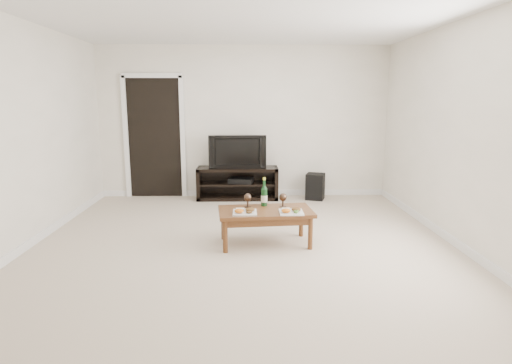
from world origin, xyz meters
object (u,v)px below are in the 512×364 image
object	(u,v)px
television	(237,151)
subwoofer	(315,186)
coffee_table	(265,227)
media_console	(238,183)

from	to	relation	value
television	subwoofer	world-z (taller)	television
coffee_table	subwoofer	bearing A→B (deg)	67.17
media_console	subwoofer	xyz separation A→B (m)	(1.34, -0.07, -0.05)
subwoofer	coffee_table	size ratio (longest dim) A/B	0.41
subwoofer	television	bearing A→B (deg)	-165.07
media_console	television	xyz separation A→B (m)	(0.00, 0.00, 0.55)
media_console	coffee_table	distance (m)	2.39
television	coffee_table	distance (m)	2.46
media_console	coffee_table	world-z (taller)	media_console
subwoofer	coffee_table	distance (m)	2.48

